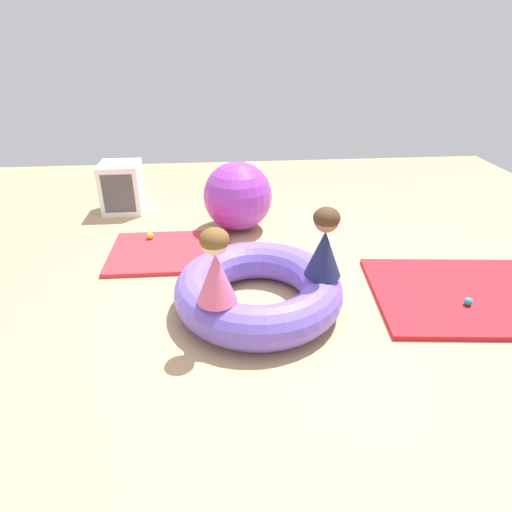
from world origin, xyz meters
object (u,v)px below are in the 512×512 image
object	(u,v)px
child_in_navy	(325,243)
storage_cube	(122,188)
child_in_pink	(216,267)
exercise_ball_large	(238,196)
play_ball_teal	(468,302)
play_ball_yellow	(150,236)
inflatable_cushion	(258,290)

from	to	relation	value
child_in_navy	storage_cube	world-z (taller)	child_in_navy
child_in_pink	exercise_ball_large	distance (m)	1.87
exercise_ball_large	storage_cube	distance (m)	1.43
play_ball_teal	play_ball_yellow	world-z (taller)	play_ball_yellow
play_ball_teal	exercise_ball_large	size ratio (longest dim) A/B	0.09
child_in_pink	child_in_navy	world-z (taller)	child_in_navy
child_in_pink	play_ball_teal	world-z (taller)	child_in_pink
play_ball_yellow	play_ball_teal	bearing A→B (deg)	-28.88
storage_cube	child_in_navy	bearing A→B (deg)	-50.03
exercise_ball_large	inflatable_cushion	bearing A→B (deg)	-87.24
child_in_navy	storage_cube	xyz separation A→B (m)	(-1.82, 2.17, -0.28)
child_in_navy	play_ball_teal	distance (m)	1.22
inflatable_cushion	play_ball_teal	distance (m)	1.58
inflatable_cushion	play_ball_teal	bearing A→B (deg)	-6.27
play_ball_teal	exercise_ball_large	world-z (taller)	exercise_ball_large
child_in_navy	exercise_ball_large	xyz separation A→B (m)	(-0.53, 1.58, -0.21)
inflatable_cushion	play_ball_teal	xyz separation A→B (m)	(1.57, -0.17, -0.08)
inflatable_cushion	play_ball_teal	world-z (taller)	inflatable_cushion
child_in_pink	child_in_navy	bearing A→B (deg)	112.95
play_ball_yellow	storage_cube	world-z (taller)	storage_cube
child_in_navy	play_ball_yellow	distance (m)	1.98
inflatable_cushion	play_ball_yellow	size ratio (longest dim) A/B	18.46
child_in_navy	inflatable_cushion	bearing A→B (deg)	-86.20
inflatable_cushion	child_in_pink	world-z (taller)	child_in_pink
inflatable_cushion	exercise_ball_large	xyz separation A→B (m)	(-0.07, 1.50, 0.20)
child_in_pink	inflatable_cushion	bearing A→B (deg)	142.15
child_in_pink	play_ball_teal	bearing A→B (deg)	98.64
exercise_ball_large	play_ball_teal	bearing A→B (deg)	-45.57
inflatable_cushion	child_in_pink	bearing A→B (deg)	-131.12
inflatable_cushion	storage_cube	xyz separation A→B (m)	(-1.37, 2.10, 0.12)
child_in_pink	storage_cube	size ratio (longest dim) A/B	0.92
inflatable_cushion	exercise_ball_large	world-z (taller)	exercise_ball_large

